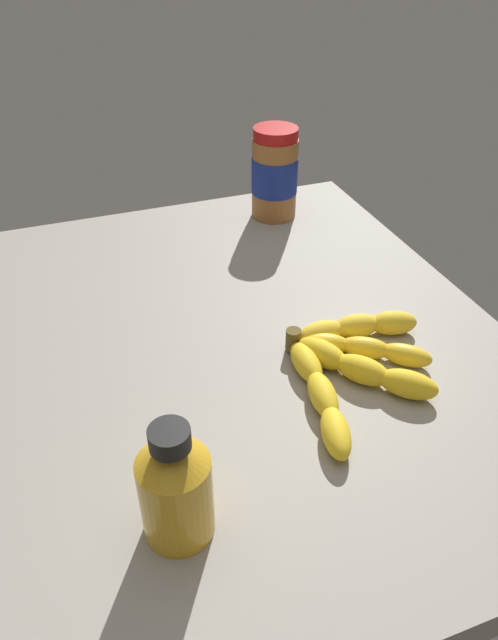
{
  "coord_description": "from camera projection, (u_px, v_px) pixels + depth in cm",
  "views": [
    {
      "loc": [
        58.67,
        -20.33,
        48.91
      ],
      "look_at": [
        1.06,
        0.54,
        3.38
      ],
      "focal_mm": 32.54,
      "sensor_mm": 36.0,
      "label": 1
    }
  ],
  "objects": [
    {
      "name": "ground_plane",
      "position": [
        243.0,
        349.0,
        0.8
      ],
      "size": [
        86.24,
        69.9,
        4.48
      ],
      "primitive_type": "cube",
      "color": "gray"
    },
    {
      "name": "banana_bunch",
      "position": [
        351.0,
        359.0,
        0.73
      ],
      "size": [
        22.22,
        22.35,
        3.39
      ],
      "color": "yellow",
      "rests_on": "ground_plane"
    },
    {
      "name": "honey_bottle",
      "position": [
        175.0,
        487.0,
        0.52
      ],
      "size": [
        6.73,
        6.73,
        13.43
      ],
      "color": "gold",
      "rests_on": "ground_plane"
    },
    {
      "name": "peanut_butter_jar",
      "position": [
        275.0,
        174.0,
        1.04
      ],
      "size": [
        8.28,
        8.28,
        16.35
      ],
      "color": "#9E602D",
      "rests_on": "ground_plane"
    }
  ]
}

